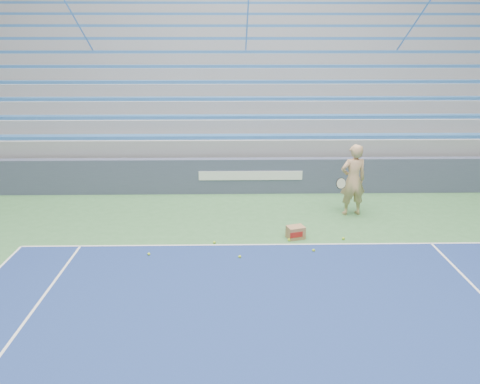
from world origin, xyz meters
The scene contains 10 objects.
sponsor_barrier centered at (0.00, 15.88, 0.55)m, with size 30.00×0.32×1.10m.
bleachers centered at (0.00, 21.60, 2.36)m, with size 31.00×9.15×7.30m.
tennis_player centered at (2.69, 13.90, 0.98)m, with size 1.00×0.91×1.97m.
ball_box centered at (0.96, 12.28, 0.15)m, with size 0.48×0.42×0.30m.
tennis_ball_0 centered at (-2.44, 11.37, 0.03)m, with size 0.07×0.07×0.07m, color #ADD72C.
tennis_ball_1 centered at (0.78, 12.10, 0.03)m, with size 0.07×0.07×0.07m, color #ADD72C.
tennis_ball_2 centered at (1.26, 11.50, 0.03)m, with size 0.07×0.07×0.07m, color #ADD72C.
tennis_ball_3 centered at (2.10, 12.16, 0.03)m, with size 0.07×0.07×0.07m, color #ADD72C.
tennis_ball_4 centered at (-1.00, 11.98, 0.03)m, with size 0.07×0.07×0.07m, color #ADD72C.
tennis_ball_5 centered at (-0.42, 11.21, 0.03)m, with size 0.07×0.07×0.07m, color #ADD72C.
Camera 1 is at (-0.58, 1.86, 4.55)m, focal length 35.00 mm.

